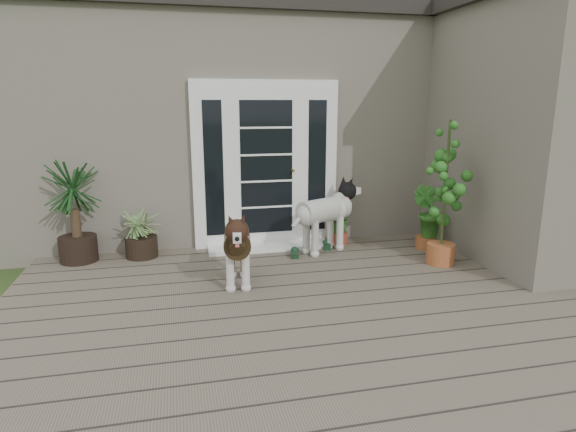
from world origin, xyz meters
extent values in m
cube|color=#6B5B4C|center=(0.00, 0.40, 0.06)|extent=(6.20, 4.60, 0.12)
cube|color=#665E54|center=(0.00, 4.65, 1.55)|extent=(7.40, 4.00, 3.10)
cube|color=#2D2826|center=(0.00, 4.65, 3.20)|extent=(7.60, 4.20, 0.20)
cube|color=#665E54|center=(2.90, 1.50, 1.55)|extent=(1.60, 2.40, 3.10)
cube|color=white|center=(-0.20, 2.60, 1.19)|extent=(1.90, 0.14, 2.15)
cube|color=white|center=(-0.20, 2.40, 0.14)|extent=(1.60, 0.40, 0.05)
imported|color=#1C641C|center=(0.75, 2.40, 0.36)|extent=(0.53, 0.53, 0.48)
imported|color=#1A5C1B|center=(1.80, 1.94, 0.42)|extent=(0.57, 0.57, 0.61)
imported|color=#1C5D1A|center=(2.35, 2.36, 0.41)|extent=(0.52, 0.52, 0.57)
camera|label=1|loc=(-1.33, -3.62, 2.01)|focal=30.30mm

